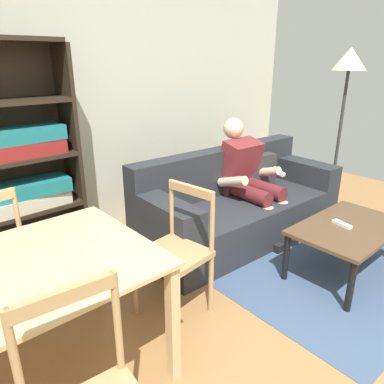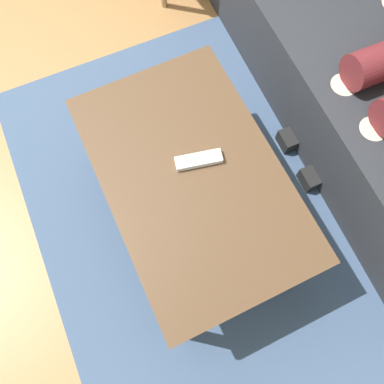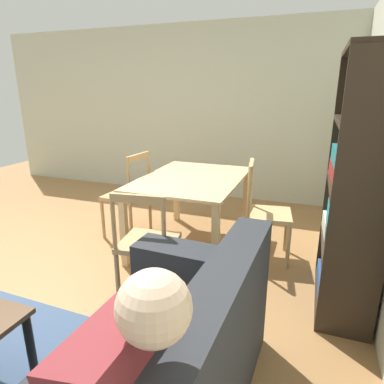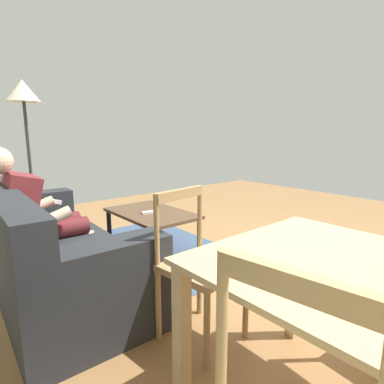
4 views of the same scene
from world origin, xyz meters
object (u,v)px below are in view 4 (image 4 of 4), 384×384
object	(u,v)px
couch	(46,252)
floor_lamp	(24,106)
person_lounging	(37,216)
coffee_table	(152,217)
tv_remote	(150,212)
dining_chair_facing_couch	(199,266)

from	to	relation	value
couch	floor_lamp	xyz separation A→B (m)	(1.42, -0.26, 1.24)
person_lounging	floor_lamp	bearing A→B (deg)	-12.20
coffee_table	tv_remote	world-z (taller)	tv_remote
coffee_table	floor_lamp	xyz separation A→B (m)	(1.29, 0.83, 1.17)
couch	person_lounging	distance (m)	0.31
person_lounging	coffee_table	distance (m)	1.12
dining_chair_facing_couch	floor_lamp	xyz separation A→B (m)	(2.66, 0.27, 1.09)
person_lounging	coffee_table	world-z (taller)	person_lounging
person_lounging	tv_remote	xyz separation A→B (m)	(-0.05, -1.06, -0.14)
couch	dining_chair_facing_couch	xyz separation A→B (m)	(-1.25, -0.54, 0.15)
floor_lamp	couch	bearing A→B (deg)	169.42
person_lounging	floor_lamp	xyz separation A→B (m)	(1.27, -0.27, 0.97)
tv_remote	dining_chair_facing_couch	size ratio (longest dim) A/B	0.19
tv_remote	dining_chair_facing_couch	world-z (taller)	dining_chair_facing_couch
coffee_table	dining_chair_facing_couch	xyz separation A→B (m)	(-1.38, 0.56, 0.08)
dining_chair_facing_couch	couch	bearing A→B (deg)	23.27
person_lounging	coffee_table	size ratio (longest dim) A/B	1.17
coffee_table	floor_lamp	distance (m)	1.93
couch	floor_lamp	size ratio (longest dim) A/B	1.19
person_lounging	floor_lamp	distance (m)	1.62
couch	dining_chair_facing_couch	bearing A→B (deg)	-156.73
coffee_table	floor_lamp	bearing A→B (deg)	32.80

